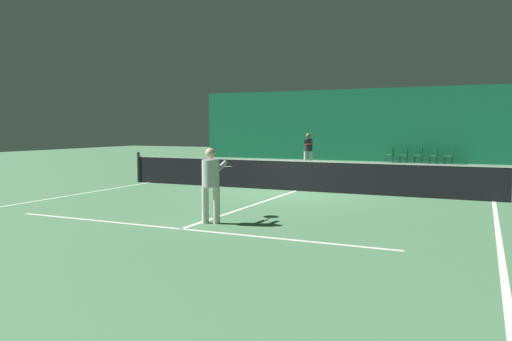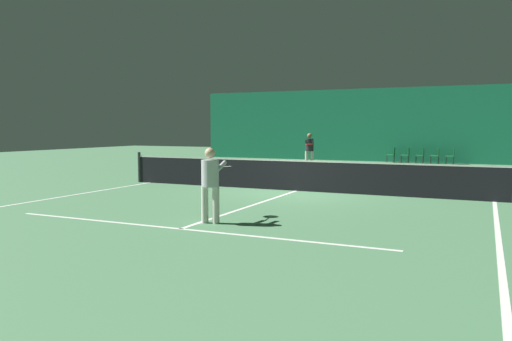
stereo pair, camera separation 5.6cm
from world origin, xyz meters
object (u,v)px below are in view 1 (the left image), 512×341
object	(u,v)px
courtside_chair_1	(405,154)
tennis_ball	(214,197)
courtside_chair_4	(450,155)
player_far	(308,148)
tennis_net	(296,174)
courtside_chair_3	(435,155)
player_near	(211,179)
courtside_chair_0	(390,154)
courtside_chair_2	(419,154)

from	to	relation	value
courtside_chair_1	tennis_ball	world-z (taller)	courtside_chair_1
courtside_chair_4	player_far	bearing A→B (deg)	-45.93
player_far	tennis_net	bearing A→B (deg)	-1.43
courtside_chair_1	courtside_chair_3	world-z (taller)	same
player_far	courtside_chair_1	bearing A→B (deg)	130.19
player_near	tennis_ball	xyz separation A→B (m)	(-1.73, 3.16, -0.86)
courtside_chair_1	courtside_chair_4	bearing A→B (deg)	90.00
player_near	courtside_chair_0	xyz separation A→B (m)	(0.25, 19.83, -0.41)
courtside_chair_2	player_far	bearing A→B (deg)	-37.42
player_near	tennis_net	bearing A→B (deg)	-6.61
courtside_chair_2	tennis_ball	bearing A→B (deg)	-11.99
courtside_chair_0	tennis_ball	world-z (taller)	courtside_chair_0
player_far	tennis_ball	world-z (taller)	player_far
courtside_chair_0	courtside_chair_2	size ratio (longest dim) A/B	1.00
tennis_ball	courtside_chair_0	bearing A→B (deg)	83.22
player_far	courtside_chair_3	bearing A→B (deg)	120.50
player_near	courtside_chair_2	world-z (taller)	player_near
courtside_chair_4	tennis_ball	size ratio (longest dim) A/B	12.73
courtside_chair_3	courtside_chair_2	bearing A→B (deg)	-90.00
courtside_chair_2	courtside_chair_4	world-z (taller)	same
player_far	courtside_chair_1	size ratio (longest dim) A/B	2.00
player_near	courtside_chair_2	xyz separation A→B (m)	(1.80, 19.83, -0.41)
courtside_chair_1	tennis_net	bearing A→B (deg)	-5.01
courtside_chair_2	courtside_chair_4	size ratio (longest dim) A/B	1.00
player_near	courtside_chair_4	xyz separation A→B (m)	(3.36, 19.83, -0.41)
courtside_chair_4	courtside_chair_1	bearing A→B (deg)	-90.00
player_far	courtside_chair_4	size ratio (longest dim) A/B	2.00
tennis_net	courtside_chair_0	size ratio (longest dim) A/B	14.29
courtside_chair_0	tennis_ball	bearing A→B (deg)	-6.78
courtside_chair_4	player_near	bearing A→B (deg)	-9.62
player_near	courtside_chair_2	bearing A→B (deg)	-14.07
tennis_net	courtside_chair_2	size ratio (longest dim) A/B	14.29
courtside_chair_4	courtside_chair_3	bearing A→B (deg)	-90.00
courtside_chair_0	courtside_chair_4	world-z (taller)	same
tennis_net	courtside_chair_2	xyz separation A→B (m)	(2.03, 14.22, -0.03)
tennis_net	courtside_chair_1	size ratio (longest dim) A/B	14.29
tennis_net	courtside_chair_4	size ratio (longest dim) A/B	14.29
courtside_chair_3	player_near	bearing A→B (deg)	-7.42
courtside_chair_1	courtside_chair_2	world-z (taller)	same
player_far	courtside_chair_1	world-z (taller)	player_far
player_near	player_far	world-z (taller)	player_far
courtside_chair_4	courtside_chair_2	bearing A→B (deg)	-90.00
tennis_net	courtside_chair_0	distance (m)	14.23
player_far	courtside_chair_4	xyz separation A→B (m)	(6.01, 5.82, -0.49)
courtside_chair_1	courtside_chair_2	distance (m)	0.78
courtside_chair_2	courtside_chair_4	bearing A→B (deg)	90.00
player_far	courtside_chair_0	xyz separation A→B (m)	(2.89, 5.82, -0.49)
courtside_chair_3	courtside_chair_4	xyz separation A→B (m)	(0.78, 0.00, 0.00)
tennis_net	courtside_chair_0	world-z (taller)	tennis_net
courtside_chair_2	courtside_chair_1	bearing A→B (deg)	-90.00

